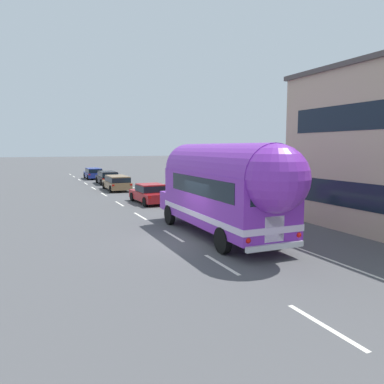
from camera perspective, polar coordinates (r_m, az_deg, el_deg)
name	(u,v)px	position (r m, az deg, el deg)	size (l,w,h in m)	color
ground_plane	(183,241)	(16.03, -1.44, -7.50)	(300.00, 300.00, 0.00)	#4C4C4F
lane_markings	(151,199)	(28.73, -6.31, -1.14)	(3.90, 80.00, 0.01)	silver
painted_bus	(226,186)	(16.14, 5.14, 0.89)	(2.69, 10.38, 4.12)	purple
car_lead	(150,193)	(26.89, -6.34, -0.13)	(2.10, 4.37, 1.37)	#A5191E
car_second	(117,182)	(35.17, -11.33, 1.52)	(1.97, 4.81, 1.37)	olive
car_third	(107,177)	(41.62, -12.73, 2.29)	(1.97, 4.42, 1.37)	black
car_fourth	(93,173)	(48.60, -14.76, 2.86)	(1.92, 4.46, 1.37)	navy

